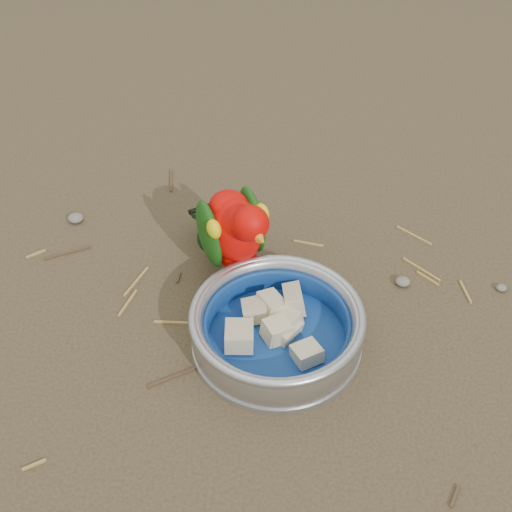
# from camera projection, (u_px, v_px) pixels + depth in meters

# --- Properties ---
(ground) EXTENTS (60.00, 60.00, 0.00)m
(ground) POSITION_uv_depth(u_px,v_px,m) (266.00, 397.00, 0.86)
(ground) COLOR #483926
(food_bowl) EXTENTS (0.22, 0.22, 0.02)m
(food_bowl) POSITION_uv_depth(u_px,v_px,m) (277.00, 342.00, 0.91)
(food_bowl) COLOR #B2B2BA
(food_bowl) RESTS_ON ground
(bowl_wall) EXTENTS (0.22, 0.22, 0.04)m
(bowl_wall) POSITION_uv_depth(u_px,v_px,m) (277.00, 326.00, 0.89)
(bowl_wall) COLOR #B2B2BA
(bowl_wall) RESTS_ON food_bowl
(fruit_wedges) EXTENTS (0.13, 0.13, 0.03)m
(fruit_wedges) POSITION_uv_depth(u_px,v_px,m) (277.00, 330.00, 0.89)
(fruit_wedges) COLOR beige
(fruit_wedges) RESTS_ON food_bowl
(lory_parrot) EXTENTS (0.17, 0.20, 0.15)m
(lory_parrot) POSITION_uv_depth(u_px,v_px,m) (235.00, 237.00, 0.96)
(lory_parrot) COLOR #D10702
(lory_parrot) RESTS_ON ground
(ground_debris) EXTENTS (0.90, 0.80, 0.01)m
(ground_debris) POSITION_uv_depth(u_px,v_px,m) (290.00, 358.00, 0.90)
(ground_debris) COLOR #A68041
(ground_debris) RESTS_ON ground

